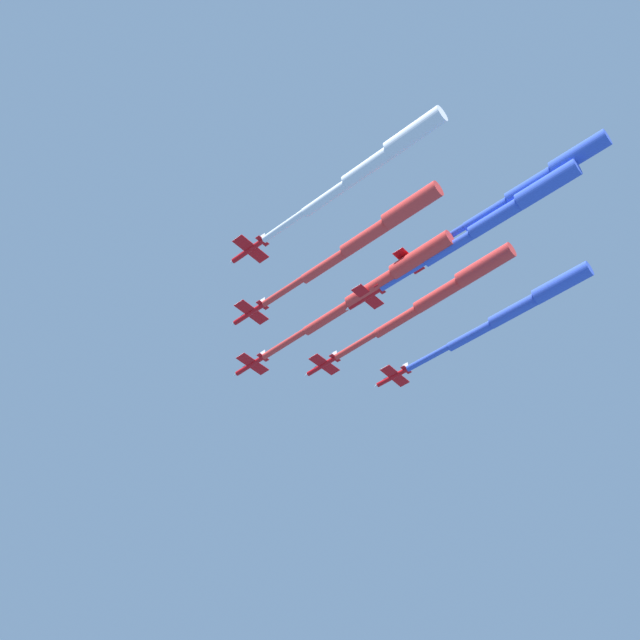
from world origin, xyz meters
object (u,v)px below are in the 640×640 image
(jet_lead, at_px, (375,286))
(jet_starboard_inner, at_px, (441,293))
(jet_port_inner, at_px, (368,235))
(jet_port_mid, at_px, (370,165))
(jet_starboard_outer, at_px, (533,184))
(jet_starboard_mid, at_px, (517,309))
(jet_port_outer, at_px, (498,216))

(jet_lead, xyz_separation_m, jet_starboard_inner, (12.58, 8.59, 2.19))
(jet_port_inner, bearing_deg, jet_port_mid, -71.38)
(jet_port_inner, xyz_separation_m, jet_port_mid, (5.19, -15.41, 0.99))
(jet_port_inner, bearing_deg, jet_starboard_outer, 1.13)
(jet_starboard_outer, bearing_deg, jet_port_mid, -150.94)
(jet_lead, height_order, jet_starboard_mid, jet_starboard_mid)
(jet_lead, relative_size, jet_port_mid, 1.13)
(jet_lead, xyz_separation_m, jet_port_inner, (2.64, -13.97, -0.71))
(jet_lead, bearing_deg, jet_starboard_outer, -19.87)
(jet_starboard_mid, bearing_deg, jet_port_outer, -87.07)
(jet_lead, bearing_deg, jet_port_outer, -19.73)
(jet_lead, height_order, jet_starboard_outer, jet_starboard_outer)
(jet_port_outer, bearing_deg, jet_lead, 160.27)
(jet_lead, distance_m, jet_port_mid, 30.40)
(jet_port_mid, distance_m, jet_starboard_mid, 50.61)
(jet_lead, xyz_separation_m, jet_port_outer, (28.73, -10.30, -1.08))
(jet_port_mid, bearing_deg, jet_port_outer, 42.38)
(jet_starboard_outer, bearing_deg, jet_port_outer, 159.61)
(jet_starboard_inner, distance_m, jet_port_outer, 25.07)
(jet_lead, height_order, jet_port_inner, jet_lead)
(jet_port_inner, relative_size, jet_starboard_mid, 0.98)
(jet_starboard_mid, bearing_deg, jet_port_mid, -112.64)
(jet_lead, height_order, jet_port_outer, jet_lead)
(jet_starboard_inner, bearing_deg, jet_port_inner, -113.77)
(jet_port_mid, distance_m, jet_port_outer, 28.32)
(jet_port_inner, distance_m, jet_port_mid, 16.29)
(jet_starboard_inner, bearing_deg, jet_starboard_mid, 30.68)
(jet_port_inner, xyz_separation_m, jet_starboard_inner, (9.93, 22.56, 2.90))
(jet_starboard_mid, bearing_deg, jet_lead, -147.60)
(jet_starboard_outer, bearing_deg, jet_lead, 160.13)
(jet_starboard_inner, bearing_deg, jet_port_outer, -49.47)
(jet_starboard_inner, distance_m, jet_port_mid, 38.31)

